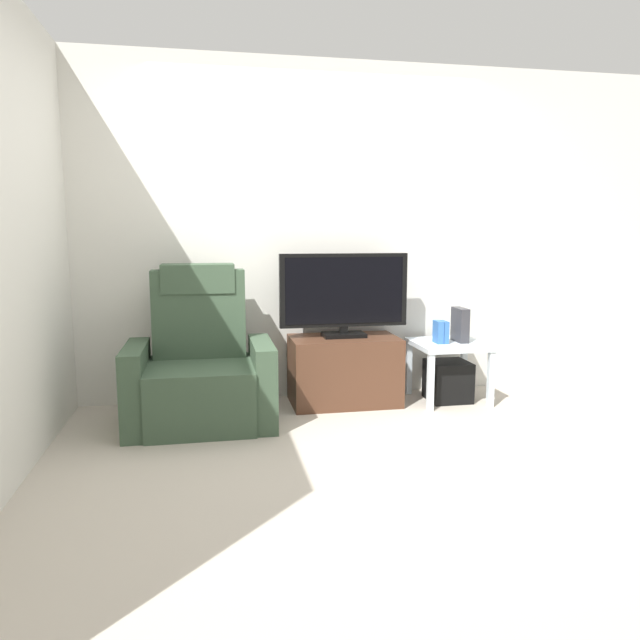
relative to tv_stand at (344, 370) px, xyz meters
The scene contains 11 objects.
ground_plane 0.88m from the tv_stand, 99.84° to the right, with size 6.40×6.40×0.00m, color #B2A899.
wall_back 1.10m from the tv_stand, 115.12° to the left, with size 6.40×0.06×2.60m, color silver.
wall_side 2.42m from the tv_stand, 157.82° to the right, with size 0.06×4.48×2.60m, color silver.
tv_stand is the anchor object (origin of this frame).
television 0.59m from the tv_stand, 90.00° to the left, with size 0.98×0.20×0.63m.
recliner_armchair 1.11m from the tv_stand, 166.79° to the right, with size 0.98×0.78×1.08m.
side_table 0.83m from the tv_stand, ahead, with size 0.54×0.54×0.46m.
subwoofer_box 0.82m from the tv_stand, ahead, with size 0.31×0.31×0.31m, color black.
book_leftmost 0.78m from the tv_stand, ahead, with size 0.05×0.12×0.17m, color #3366B2.
book_middle 0.82m from the tv_stand, ahead, with size 0.04×0.13×0.17m, color #3366B2.
game_console 0.97m from the tv_stand, ahead, with size 0.07×0.20×0.26m, color #333338.
Camera 1 is at (-0.87, -3.46, 1.30)m, focal length 33.11 mm.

